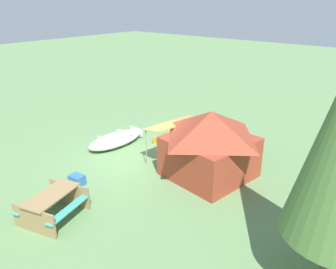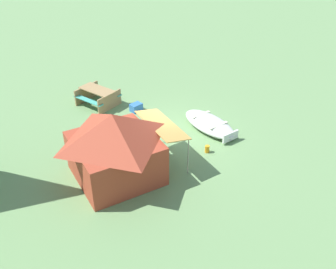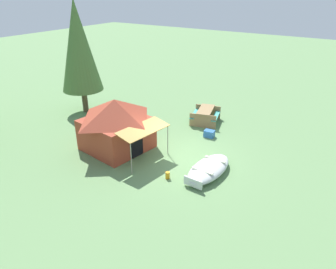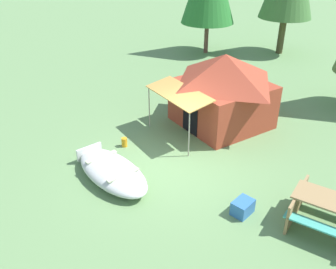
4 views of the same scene
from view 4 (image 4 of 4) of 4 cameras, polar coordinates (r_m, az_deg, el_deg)
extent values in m
plane|color=#638955|center=(10.59, 1.29, -4.62)|extent=(80.00, 80.00, 0.00)
ellipsoid|color=silver|center=(9.98, -8.61, -5.68)|extent=(2.76, 1.31, 0.48)
ellipsoid|color=#464746|center=(9.96, -8.62, -5.50)|extent=(2.54, 1.15, 0.17)
cube|color=beige|center=(9.48, -6.96, -6.18)|extent=(0.17, 0.93, 0.04)
cube|color=beige|center=(10.28, -10.28, -3.40)|extent=(0.17, 0.93, 0.04)
cube|color=silver|center=(10.91, -12.06, -2.62)|extent=(0.10, 0.78, 0.36)
cube|color=#9D3B26|center=(12.64, 8.37, 4.78)|extent=(3.02, 2.99, 1.48)
pyramid|color=#9D3B26|center=(12.19, 8.78, 10.02)|extent=(3.26, 3.23, 0.96)
cube|color=black|center=(11.92, 3.46, 2.87)|extent=(0.76, 0.13, 1.18)
cube|color=#BE8C43|center=(11.30, 1.66, 6.44)|extent=(2.52, 1.27, 0.19)
cylinder|color=gray|center=(10.62, 3.26, -0.12)|extent=(0.04, 0.04, 1.41)
cylinder|color=gray|center=(12.30, -2.92, 4.17)|extent=(0.04, 0.04, 1.41)
cube|color=#96774D|center=(8.80, 24.37, -9.42)|extent=(1.84, 1.19, 0.04)
cube|color=teal|center=(8.52, 23.12, -13.24)|extent=(1.70, 0.71, 0.04)
cube|color=#96774D|center=(9.10, 19.28, -10.04)|extent=(0.45, 1.42, 0.75)
cube|color=#3068B2|center=(8.99, 11.46, -10.97)|extent=(0.42, 0.55, 0.36)
cylinder|color=orange|center=(11.45, -6.76, -1.19)|extent=(0.21, 0.21, 0.29)
cylinder|color=#464226|center=(21.23, 17.12, 14.40)|extent=(0.35, 0.35, 1.89)
cylinder|color=brown|center=(20.55, 5.94, 14.64)|extent=(0.22, 0.22, 1.61)
camera|label=1|loc=(14.80, 60.18, 16.07)|focal=36.13mm
camera|label=2|loc=(21.76, -1.64, 35.34)|focal=40.27mm
camera|label=3|loc=(17.34, -48.01, 24.81)|focal=33.80mm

